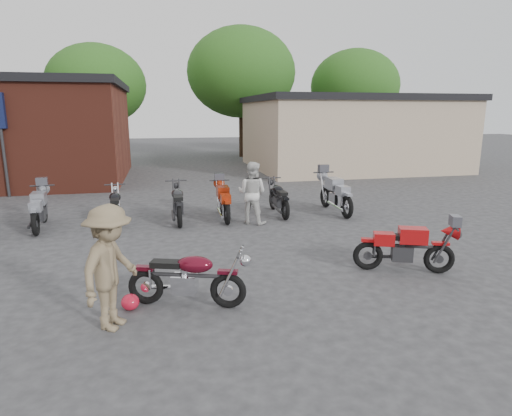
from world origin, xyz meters
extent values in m
plane|color=#313134|center=(0.00, 0.00, 0.00)|extent=(90.00, 90.00, 0.00)
cube|color=#A08672|center=(8.50, 15.00, 1.75)|extent=(10.00, 8.00, 3.50)
ellipsoid|color=red|center=(-1.92, -0.27, 0.12)|extent=(0.33, 0.33, 0.25)
imported|color=silver|center=(0.97, 4.41, 0.84)|extent=(1.03, 0.98, 1.67)
imported|color=#7F6C4E|center=(-2.10, -0.77, 0.88)|extent=(1.09, 1.30, 1.75)
camera|label=1|loc=(-1.35, -6.57, 2.95)|focal=30.00mm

